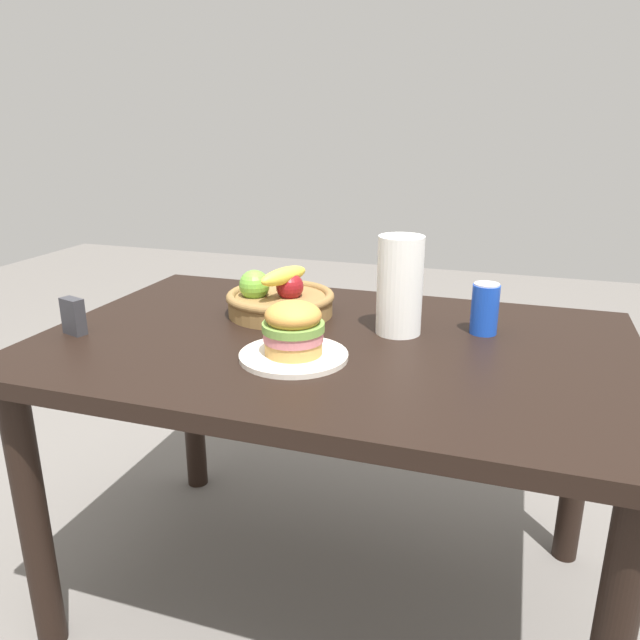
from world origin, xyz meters
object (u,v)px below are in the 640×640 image
sandwich (293,328)px  napkin_holder (73,316)px  soda_can (485,309)px  paper_towel_roll (400,286)px  fruit_basket (279,299)px  plate (294,356)px

sandwich → napkin_holder: sandwich is taller
soda_can → paper_towel_roll: size_ratio=0.53×
sandwich → fruit_basket: bearing=117.4°
paper_towel_roll → napkin_holder: 0.80m
sandwich → paper_towel_roll: bearing=52.6°
paper_towel_roll → napkin_holder: size_ratio=2.67×
paper_towel_roll → fruit_basket: bearing=171.6°
sandwich → paper_towel_roll: size_ratio=0.57×
sandwich → paper_towel_roll: 0.31m
plate → soda_can: 0.49m
plate → sandwich: sandwich is taller
plate → fruit_basket: 0.33m
sandwich → soda_can: (0.38, 0.30, -0.01)m
plate → napkin_holder: 0.57m
plate → fruit_basket: (-0.15, 0.29, 0.04)m
soda_can → napkin_holder: 1.00m
plate → paper_towel_roll: (0.18, 0.24, 0.11)m
sandwich → fruit_basket: (-0.15, 0.29, -0.03)m
fruit_basket → napkin_holder: 0.52m
plate → fruit_basket: size_ratio=0.83×
plate → paper_towel_roll: size_ratio=1.00×
plate → paper_towel_roll: paper_towel_roll is taller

